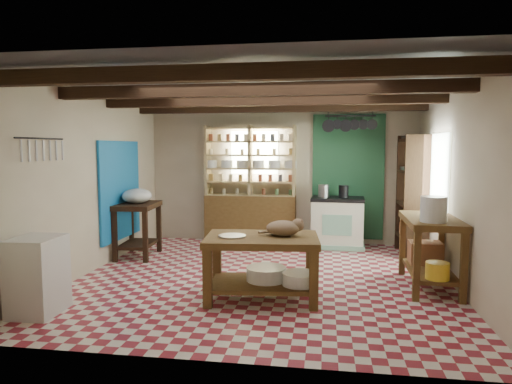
# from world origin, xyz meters

# --- Properties ---
(floor) EXTENTS (5.00, 5.00, 0.02)m
(floor) POSITION_xyz_m (0.00, 0.00, -0.01)
(floor) COLOR maroon
(floor) RESTS_ON ground
(ceiling) EXTENTS (5.00, 5.00, 0.02)m
(ceiling) POSITION_xyz_m (0.00, 0.00, 2.60)
(ceiling) COLOR #444448
(ceiling) RESTS_ON wall_back
(wall_back) EXTENTS (5.00, 0.04, 2.60)m
(wall_back) POSITION_xyz_m (0.00, 2.50, 1.30)
(wall_back) COLOR beige
(wall_back) RESTS_ON floor
(wall_front) EXTENTS (5.00, 0.04, 2.60)m
(wall_front) POSITION_xyz_m (0.00, -2.50, 1.30)
(wall_front) COLOR beige
(wall_front) RESTS_ON floor
(wall_left) EXTENTS (0.04, 5.00, 2.60)m
(wall_left) POSITION_xyz_m (-2.50, 0.00, 1.30)
(wall_left) COLOR beige
(wall_left) RESTS_ON floor
(wall_right) EXTENTS (0.04, 5.00, 2.60)m
(wall_right) POSITION_xyz_m (2.50, 0.00, 1.30)
(wall_right) COLOR beige
(wall_right) RESTS_ON floor
(ceiling_beams) EXTENTS (5.00, 3.80, 0.15)m
(ceiling_beams) POSITION_xyz_m (0.00, 0.00, 2.48)
(ceiling_beams) COLOR black
(ceiling_beams) RESTS_ON ceiling
(blue_wall_patch) EXTENTS (0.04, 1.40, 1.60)m
(blue_wall_patch) POSITION_xyz_m (-2.47, 0.90, 1.10)
(blue_wall_patch) COLOR #176BB1
(blue_wall_patch) RESTS_ON wall_left
(green_wall_patch) EXTENTS (1.30, 0.04, 2.30)m
(green_wall_patch) POSITION_xyz_m (1.25, 2.47, 1.25)
(green_wall_patch) COLOR #205032
(green_wall_patch) RESTS_ON wall_back
(window_back) EXTENTS (0.90, 0.02, 0.80)m
(window_back) POSITION_xyz_m (-0.50, 2.48, 1.70)
(window_back) COLOR beige
(window_back) RESTS_ON wall_back
(window_right) EXTENTS (0.02, 1.30, 1.20)m
(window_right) POSITION_xyz_m (2.48, 1.00, 1.40)
(window_right) COLOR beige
(window_right) RESTS_ON wall_right
(utensil_rail) EXTENTS (0.06, 0.90, 0.28)m
(utensil_rail) POSITION_xyz_m (-2.44, -1.20, 1.78)
(utensil_rail) COLOR black
(utensil_rail) RESTS_ON wall_left
(pot_rack) EXTENTS (0.86, 0.12, 0.36)m
(pot_rack) POSITION_xyz_m (1.25, 2.05, 2.18)
(pot_rack) COLOR black
(pot_rack) RESTS_ON ceiling
(shelving_unit) EXTENTS (1.70, 0.34, 2.20)m
(shelving_unit) POSITION_xyz_m (-0.55, 2.31, 1.10)
(shelving_unit) COLOR tan
(shelving_unit) RESTS_ON floor
(tall_rack) EXTENTS (0.40, 0.86, 2.00)m
(tall_rack) POSITION_xyz_m (2.28, 1.80, 1.00)
(tall_rack) COLOR black
(tall_rack) RESTS_ON floor
(work_table) EXTENTS (1.40, 1.00, 0.75)m
(work_table) POSITION_xyz_m (0.11, -0.82, 0.37)
(work_table) COLOR brown
(work_table) RESTS_ON floor
(stove) EXTENTS (0.95, 0.67, 0.91)m
(stove) POSITION_xyz_m (1.06, 2.15, 0.45)
(stove) COLOR beige
(stove) RESTS_ON floor
(prep_table) EXTENTS (0.68, 0.93, 0.89)m
(prep_table) POSITION_xyz_m (-2.20, 0.93, 0.44)
(prep_table) COLOR black
(prep_table) RESTS_ON floor
(white_cabinet) EXTENTS (0.48, 0.57, 0.84)m
(white_cabinet) POSITION_xyz_m (-2.22, -1.69, 0.42)
(white_cabinet) COLOR silver
(white_cabinet) RESTS_ON floor
(right_counter) EXTENTS (0.66, 1.28, 0.91)m
(right_counter) POSITION_xyz_m (2.18, -0.09, 0.45)
(right_counter) COLOR brown
(right_counter) RESTS_ON floor
(cat) EXTENTS (0.47, 0.40, 0.18)m
(cat) POSITION_xyz_m (0.35, -0.75, 0.84)
(cat) COLOR #9A7A59
(cat) RESTS_ON work_table
(steel_tray) EXTENTS (0.35, 0.35, 0.02)m
(steel_tray) POSITION_xyz_m (-0.23, -0.90, 0.76)
(steel_tray) COLOR #A1A0A7
(steel_tray) RESTS_ON work_table
(basin_large) EXTENTS (0.52, 0.52, 0.17)m
(basin_large) POSITION_xyz_m (0.15, -0.77, 0.28)
(basin_large) COLOR silver
(basin_large) RESTS_ON work_table
(basin_small) EXTENTS (0.46, 0.46, 0.15)m
(basin_small) POSITION_xyz_m (0.57, -0.88, 0.27)
(basin_small) COLOR silver
(basin_small) RESTS_ON work_table
(kettle_left) EXTENTS (0.20, 0.20, 0.22)m
(kettle_left) POSITION_xyz_m (0.81, 2.16, 1.02)
(kettle_left) COLOR #A1A0A7
(kettle_left) RESTS_ON stove
(kettle_right) EXTENTS (0.18, 0.18, 0.22)m
(kettle_right) POSITION_xyz_m (1.16, 2.15, 1.01)
(kettle_right) COLOR black
(kettle_right) RESTS_ON stove
(enamel_bowl) EXTENTS (0.52, 0.52, 0.24)m
(enamel_bowl) POSITION_xyz_m (-2.20, 0.93, 1.01)
(enamel_bowl) COLOR silver
(enamel_bowl) RESTS_ON prep_table
(white_bucket) EXTENTS (0.31, 0.31, 0.31)m
(white_bucket) POSITION_xyz_m (2.12, -0.44, 1.06)
(white_bucket) COLOR silver
(white_bucket) RESTS_ON right_counter
(wicker_basket) EXTENTS (0.42, 0.34, 0.29)m
(wicker_basket) POSITION_xyz_m (2.19, 0.21, 0.39)
(wicker_basket) COLOR #A36841
(wicker_basket) RESTS_ON right_counter
(yellow_tub) EXTENTS (0.28, 0.28, 0.20)m
(yellow_tub) POSITION_xyz_m (2.17, -0.54, 0.34)
(yellow_tub) COLOR yellow
(yellow_tub) RESTS_ON right_counter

